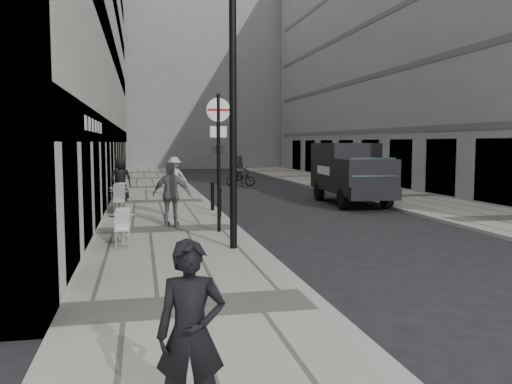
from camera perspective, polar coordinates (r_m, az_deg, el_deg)
ground at (r=6.70m, az=13.83°, el=-18.12°), size 120.00×120.00×0.00m
sidewalk at (r=23.67m, az=-10.18°, el=-1.08°), size 4.00×60.00×0.12m
far_sidewalk at (r=26.41m, az=14.42°, el=-0.51°), size 4.00×60.00×0.12m
building_left at (r=30.86m, az=-18.66°, el=16.88°), size 4.00×45.00×18.00m
building_right at (r=35.14m, az=17.53°, el=17.11°), size 6.00×45.00×20.00m
building_far at (r=62.23m, az=-8.22°, el=12.93°), size 24.00×16.00×22.00m
walking_man at (r=4.95m, az=-6.87°, el=-14.65°), size 0.66×0.47×1.68m
sign_post at (r=15.18m, az=-3.97°, el=5.05°), size 0.66×0.11×3.86m
lamppost at (r=12.82m, az=-2.45°, el=10.35°), size 0.30×0.30×6.58m
bollard_near at (r=20.15m, az=-4.60°, el=-0.53°), size 0.13×0.13×0.99m
bollard_far at (r=18.35m, az=-3.86°, el=-1.19°), size 0.12×0.12×0.93m
panel_van at (r=23.52m, az=9.82°, el=2.32°), size 2.32×5.63×2.60m
cyclist at (r=32.66m, az=-1.65°, el=1.90°), size 1.80×0.89×1.86m
pedestrian_a at (r=16.41m, az=-8.87°, el=-0.23°), size 1.21×0.73×1.94m
pedestrian_b at (r=25.36m, az=-8.60°, el=1.59°), size 1.22×0.74×1.84m
pedestrian_c at (r=24.09m, az=-14.06°, el=1.31°), size 1.01×0.76×1.86m
cafe_table_near at (r=19.98m, az=-14.17°, el=-0.81°), size 0.71×1.61×0.92m
cafe_table_mid at (r=13.98m, az=-13.86°, el=-3.51°), size 0.65×1.48×0.84m
cafe_table_far at (r=21.34m, az=-14.19°, el=-0.40°), size 0.73×1.65×0.94m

